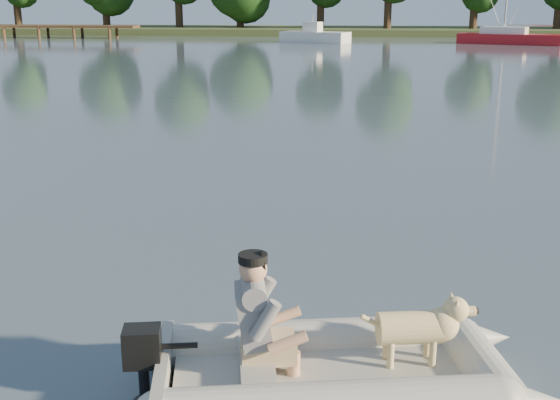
# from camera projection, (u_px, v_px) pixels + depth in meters

# --- Properties ---
(water) EXTENTS (160.00, 160.00, 0.00)m
(water) POSITION_uv_depth(u_px,v_px,m) (228.00, 347.00, 6.22)
(water) COLOR slate
(water) RESTS_ON ground
(shore_bank) EXTENTS (160.00, 12.00, 0.70)m
(shore_bank) POSITION_uv_depth(u_px,v_px,m) (346.00, 31.00, 65.45)
(shore_bank) COLOR #47512D
(shore_bank) RESTS_ON water
(dock) EXTENTS (18.00, 2.00, 1.04)m
(dock) POSITION_uv_depth(u_px,v_px,m) (32.00, 32.00, 58.49)
(dock) COLOR #4C331E
(dock) RESTS_ON water
(dinghy) EXTENTS (4.76, 3.80, 1.25)m
(dinghy) POSITION_uv_depth(u_px,v_px,m) (338.00, 331.00, 5.36)
(dinghy) COLOR #A1A19C
(dinghy) RESTS_ON water
(man) EXTENTS (0.74, 0.67, 0.96)m
(man) POSITION_uv_depth(u_px,v_px,m) (256.00, 311.00, 5.31)
(man) COLOR slate
(man) RESTS_ON dinghy
(dog) EXTENTS (0.87, 0.45, 0.55)m
(dog) POSITION_uv_depth(u_px,v_px,m) (410.00, 333.00, 5.47)
(dog) COLOR #D0BD78
(dog) RESTS_ON dinghy
(outboard_motor) EXTENTS (0.41, 0.32, 0.70)m
(outboard_motor) POSITION_uv_depth(u_px,v_px,m) (143.00, 368.00, 5.30)
(outboard_motor) COLOR black
(outboard_motor) RESTS_ON dinghy
(motorboat) EXTENTS (5.58, 3.82, 2.20)m
(motorboat) POSITION_uv_depth(u_px,v_px,m) (315.00, 29.00, 51.64)
(motorboat) COLOR white
(motorboat) RESTS_ON water
(sailboat) EXTENTS (7.41, 4.66, 9.80)m
(sailboat) POSITION_uv_depth(u_px,v_px,m) (509.00, 38.00, 50.18)
(sailboat) COLOR #AC1319
(sailboat) RESTS_ON water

